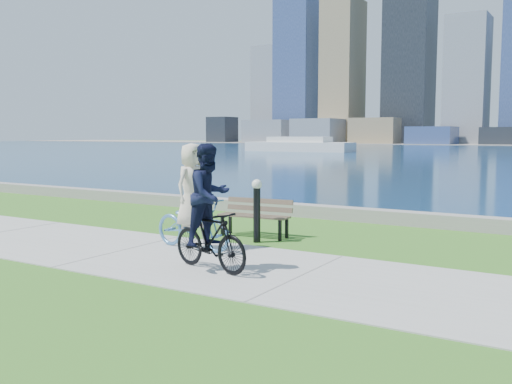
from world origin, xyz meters
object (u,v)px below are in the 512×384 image
park_bench (256,214)px  cyclist_man (209,217)px  bollard_lamp (257,206)px  cyclist_woman (193,210)px

park_bench → cyclist_man: cyclist_man is taller
bollard_lamp → cyclist_woman: (-0.69, -1.37, 0.03)m
bollard_lamp → cyclist_woman: cyclist_woman is taller
park_bench → bollard_lamp: 0.76m
cyclist_man → cyclist_woman: bearing=58.8°
bollard_lamp → cyclist_man: (0.67, -2.67, 0.14)m
park_bench → bollard_lamp: (0.39, -0.60, 0.26)m
cyclist_woman → cyclist_man: cyclist_man is taller
park_bench → cyclist_man: 3.46m
park_bench → cyclist_woman: (-0.30, -1.97, 0.29)m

